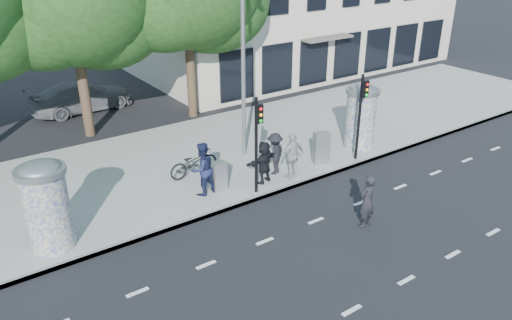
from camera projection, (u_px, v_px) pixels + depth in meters
ground at (347, 241)px, 14.76m from camera, size 120.00×120.00×0.00m
sidewalk at (217, 154)px, 20.31m from camera, size 40.00×8.00×0.15m
curb at (275, 192)px, 17.37m from camera, size 40.00×0.10×0.16m
lane_dash_near at (406, 280)px, 13.12m from camera, size 32.00×0.12×0.01m
lane_dash_far at (316, 221)px, 15.80m from camera, size 32.00×0.12×0.01m
ad_column_left at (46, 203)px, 13.72m from camera, size 1.36×1.36×2.65m
ad_column_right at (361, 115)px, 20.31m from camera, size 1.36×1.36×2.65m
traffic_pole_near at (257, 136)px, 16.33m from camera, size 0.22×0.31×3.40m
traffic_pole_far at (361, 109)px, 18.82m from camera, size 0.22×0.31×3.40m
street_lamp at (244, 38)px, 18.09m from camera, size 0.25×0.93×8.00m
ped_c at (202, 169)px, 16.73m from camera, size 1.02×0.86×1.87m
ped_d at (275, 154)px, 18.22m from camera, size 1.17×0.94×1.58m
ped_e at (293, 156)px, 17.85m from camera, size 1.06×0.65×1.75m
ped_f at (264, 162)px, 17.59m from camera, size 1.53×0.84×1.56m
man_road at (367, 201)px, 15.18m from camera, size 0.67×0.48×1.74m
bicycle at (194, 163)px, 18.19m from camera, size 0.77×1.98×1.03m
cabinet_left at (219, 176)px, 17.17m from camera, size 0.50×0.37×1.04m
cabinet_right at (321, 148)px, 19.15m from camera, size 0.71×0.62×1.23m
car_right at (82, 97)px, 25.13m from camera, size 2.51×5.22×1.46m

